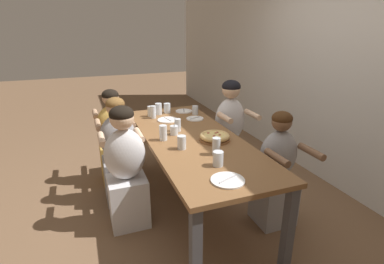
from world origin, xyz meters
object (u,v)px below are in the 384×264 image
at_px(drinking_glass_d, 216,147).
at_px(drinking_glass_i, 218,159).
at_px(drinking_glass_e, 195,111).
at_px(diner_near_center, 126,172).
at_px(empty_plate_a, 195,119).
at_px(empty_plate_c, 228,180).
at_px(diner_far_midleft, 229,134).
at_px(drinking_glass_g, 153,112).
at_px(drinking_glass_f, 150,112).
at_px(empty_plate_b, 168,120).
at_px(diner_near_midleft, 120,155).
at_px(cocktail_glass_blue, 174,131).
at_px(drinking_glass_h, 178,126).
at_px(diner_far_midright, 276,175).
at_px(diner_near_left, 114,141).
at_px(empty_plate_d, 184,111).
at_px(drinking_glass_a, 159,109).
at_px(drinking_glass_b, 163,134).
at_px(pizza_board_main, 215,137).
at_px(drinking_glass_c, 167,109).

relative_size(drinking_glass_d, drinking_glass_i, 1.25).
distance_m(drinking_glass_e, diner_near_center, 1.23).
xyz_separation_m(empty_plate_a, empty_plate_c, (1.40, -0.30, -0.00)).
distance_m(diner_far_midleft, diner_near_center, 1.38).
height_order(empty_plate_a, drinking_glass_d, drinking_glass_d).
distance_m(empty_plate_a, drinking_glass_g, 0.48).
distance_m(drinking_glass_i, diner_far_midleft, 1.32).
xyz_separation_m(drinking_glass_f, drinking_glass_i, (1.45, 0.19, -0.00)).
bearing_deg(empty_plate_a, diner_far_midleft, 81.66).
distance_m(empty_plate_b, diner_near_midleft, 0.65).
height_order(empty_plate_c, drinking_glass_e, drinking_glass_e).
xyz_separation_m(cocktail_glass_blue, drinking_glass_g, (-0.60, -0.06, 0.03)).
height_order(drinking_glass_f, diner_near_midleft, diner_near_midleft).
xyz_separation_m(empty_plate_c, drinking_glass_f, (-1.69, -0.15, 0.05)).
relative_size(drinking_glass_h, diner_far_midright, 0.12).
height_order(empty_plate_c, diner_near_midleft, diner_near_midleft).
xyz_separation_m(drinking_glass_h, diner_near_left, (-0.66, -0.57, -0.33)).
height_order(empty_plate_a, diner_near_midleft, diner_near_midleft).
bearing_deg(empty_plate_d, diner_near_center, -43.92).
height_order(drinking_glass_a, diner_near_left, diner_near_left).
relative_size(empty_plate_a, empty_plate_b, 0.85).
distance_m(drinking_glass_f, drinking_glass_g, 0.09).
bearing_deg(drinking_glass_b, pizza_board_main, 68.34).
distance_m(empty_plate_c, diner_near_midleft, 1.45).
distance_m(empty_plate_b, drinking_glass_a, 0.28).
xyz_separation_m(pizza_board_main, drinking_glass_g, (-0.88, -0.36, 0.04)).
bearing_deg(drinking_glass_e, drinking_glass_d, -12.61).
distance_m(drinking_glass_c, drinking_glass_f, 0.24).
bearing_deg(diner_near_midleft, empty_plate_a, 6.62).
bearing_deg(diner_far_midright, pizza_board_main, -34.09).
bearing_deg(drinking_glass_h, drinking_glass_g, -166.34).
relative_size(cocktail_glass_blue, diner_near_left, 0.10).
bearing_deg(empty_plate_a, cocktail_glass_blue, -43.03).
bearing_deg(diner_near_center, drinking_glass_a, 58.69).
height_order(empty_plate_a, drinking_glass_i, drinking_glass_i).
height_order(pizza_board_main, drinking_glass_i, drinking_glass_i).
distance_m(empty_plate_d, drinking_glass_g, 0.44).
bearing_deg(cocktail_glass_blue, diner_near_center, -72.52).
relative_size(empty_plate_d, drinking_glass_a, 1.51).
bearing_deg(empty_plate_a, diner_near_left, -111.60).
relative_size(empty_plate_b, drinking_glass_d, 1.60).
height_order(drinking_glass_c, drinking_glass_h, drinking_glass_h).
bearing_deg(drinking_glass_h, drinking_glass_c, 172.92).
relative_size(empty_plate_d, drinking_glass_c, 1.73).
xyz_separation_m(drinking_glass_i, diner_far_midleft, (-1.10, 0.67, -0.27)).
xyz_separation_m(drinking_glass_d, drinking_glass_f, (-1.25, -0.26, -0.01)).
xyz_separation_m(empty_plate_d, cocktail_glass_blue, (0.73, -0.35, 0.03)).
relative_size(empty_plate_b, drinking_glass_b, 1.61).
height_order(drinking_glass_a, diner_near_center, diner_near_center).
distance_m(empty_plate_a, empty_plate_d, 0.34).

